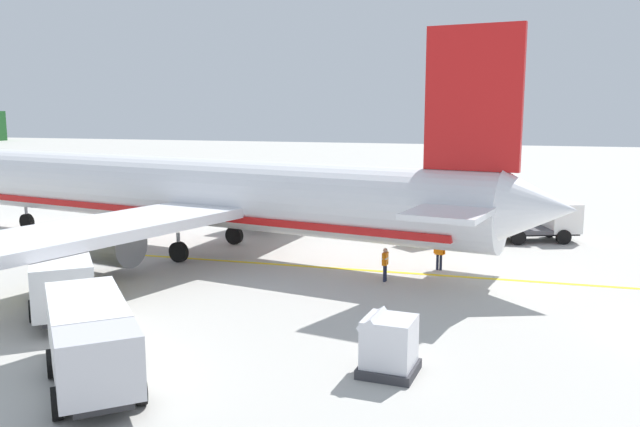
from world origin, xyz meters
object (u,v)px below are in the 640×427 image
service_truck_catering (90,338)px  crew_loader_left (385,262)px  airliner_foreground (194,193)px  cargo_container_near (388,345)px  service_truck_fuel (544,222)px  service_truck_baggage (61,277)px  service_truck_pushback (411,216)px  crew_marshaller (439,252)px

service_truck_catering → crew_loader_left: service_truck_catering is taller
airliner_foreground → crew_loader_left: (-3.68, -11.78, -2.43)m
service_truck_catering → cargo_container_near: bearing=-70.0°
service_truck_catering → crew_loader_left: (14.01, -6.53, -0.46)m
service_truck_fuel → airliner_foreground: bearing=113.4°
service_truck_fuel → crew_loader_left: service_truck_fuel is taller
service_truck_baggage → crew_loader_left: 14.45m
service_truck_pushback → crew_marshaller: size_ratio=3.51×
airliner_foreground → service_truck_pushback: bearing=-57.8°
service_truck_baggage → crew_loader_left: service_truck_baggage is taller
cargo_container_near → service_truck_baggage: bearing=79.4°
cargo_container_near → airliner_foreground: bearing=43.4°
service_truck_baggage → crew_marshaller: bearing=-51.4°
service_truck_fuel → service_truck_baggage: size_ratio=1.04×
service_truck_baggage → service_truck_fuel: bearing=-43.8°
crew_marshaller → service_truck_fuel: bearing=-31.0°
airliner_foreground → service_truck_fuel: size_ratio=6.07×
airliner_foreground → cargo_container_near: airliner_foreground is taller
crew_loader_left → service_truck_fuel: bearing=-32.8°
airliner_foreground → crew_marshaller: bearing=-93.0°
service_truck_baggage → service_truck_catering: size_ratio=1.00×
service_truck_fuel → service_truck_catering: service_truck_fuel is taller
service_truck_fuel → crew_marshaller: bearing=149.0°
airliner_foreground → service_truck_baggage: airliner_foreground is taller
airliner_foreground → service_truck_fuel: 21.47m
service_truck_catering → crew_marshaller: bearing=-27.5°
airliner_foreground → service_truck_baggage: 12.15m
service_truck_fuel → crew_loader_left: (-12.16, 7.82, -0.21)m
service_truck_baggage → crew_loader_left: (8.31, -11.81, -0.51)m
service_truck_pushback → crew_marshaller: bearing=-162.1°
airliner_foreground → service_truck_baggage: size_ratio=6.31×
service_truck_baggage → crew_loader_left: size_ratio=4.02×
service_truck_baggage → service_truck_pushback: (19.23, -11.51, -0.07)m
airliner_foreground → crew_loader_left: bearing=-107.4°
service_truck_catering → cargo_container_near: 9.12m
service_truck_pushback → cargo_container_near: size_ratio=2.95×
service_truck_fuel → crew_marshaller: size_ratio=4.17×
cargo_container_near → crew_marshaller: bearing=-1.1°
service_truck_baggage → cargo_container_near: size_ratio=3.37×
crew_loader_left → airliner_foreground: bearing=72.6°
service_truck_fuel → crew_loader_left: bearing=147.2°
service_truck_baggage → crew_marshaller: size_ratio=4.01×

